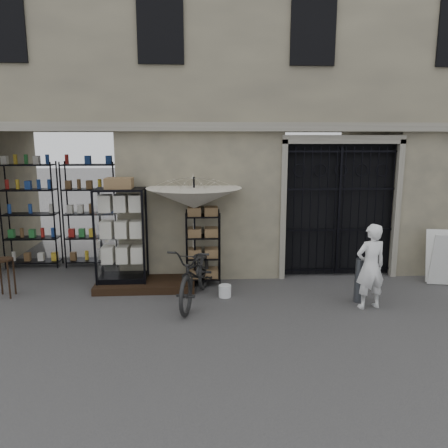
{
  "coord_description": "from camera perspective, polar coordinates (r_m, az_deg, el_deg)",
  "views": [
    {
      "loc": [
        -1.31,
        -7.08,
        3.01
      ],
      "look_at": [
        -0.8,
        1.4,
        1.35
      ],
      "focal_mm": 35.0,
      "sensor_mm": 36.0,
      "label": 1
    }
  ],
  "objects": [
    {
      "name": "ground",
      "position": [
        7.8,
        6.64,
        -11.71
      ],
      "size": [
        80.0,
        80.0,
        0.0
      ],
      "primitive_type": "plane",
      "color": "black",
      "rests_on": "ground"
    },
    {
      "name": "main_building",
      "position": [
        11.26,
        3.45,
        18.64
      ],
      "size": [
        14.0,
        4.0,
        9.0
      ],
      "primitive_type": "cube",
      "color": "gray",
      "rests_on": "ground"
    },
    {
      "name": "shop_recess",
      "position": [
        10.49,
        -21.12,
        2.03
      ],
      "size": [
        3.0,
        1.7,
        3.0
      ],
      "primitive_type": "cube",
      "color": "black",
      "rests_on": "ground"
    },
    {
      "name": "shop_shelving",
      "position": [
        11.01,
        -20.51,
        1.15
      ],
      "size": [
        2.7,
        0.5,
        2.5
      ],
      "primitive_type": "cube",
      "color": "black",
      "rests_on": "ground"
    },
    {
      "name": "iron_gate",
      "position": [
        9.96,
        14.5,
        1.98
      ],
      "size": [
        2.5,
        0.21,
        3.0
      ],
      "color": "black",
      "rests_on": "ground"
    },
    {
      "name": "step_platform",
      "position": [
        9.18,
        -10.17,
        -7.77
      ],
      "size": [
        2.0,
        0.9,
        0.15
      ],
      "primitive_type": "cube",
      "color": "black",
      "rests_on": "ground"
    },
    {
      "name": "display_cabinet",
      "position": [
        9.07,
        -13.22,
        -2.04
      ],
      "size": [
        1.04,
        0.76,
        2.05
      ],
      "rotation": [
        0.0,
        0.0,
        0.2
      ],
      "color": "black",
      "rests_on": "step_platform"
    },
    {
      "name": "wire_rack",
      "position": [
        9.1,
        -2.75,
        -3.26
      ],
      "size": [
        0.77,
        0.63,
        1.56
      ],
      "rotation": [
        0.0,
        0.0,
        -0.23
      ],
      "color": "black",
      "rests_on": "ground"
    },
    {
      "name": "market_umbrella",
      "position": [
        8.75,
        -3.93,
        4.13
      ],
      "size": [
        2.19,
        2.21,
        2.72
      ],
      "rotation": [
        0.0,
        0.0,
        0.39
      ],
      "color": "black",
      "rests_on": "ground"
    },
    {
      "name": "white_bucket",
      "position": [
        8.54,
        0.12,
        -8.74
      ],
      "size": [
        0.28,
        0.28,
        0.23
      ],
      "primitive_type": "cylinder",
      "rotation": [
        0.0,
        0.0,
        0.18
      ],
      "color": "silver",
      "rests_on": "ground"
    },
    {
      "name": "bicycle",
      "position": [
        8.37,
        -3.63,
        -10.04
      ],
      "size": [
        0.97,
        1.24,
        2.11
      ],
      "primitive_type": "imported",
      "rotation": [
        0.0,
        0.0,
        -0.23
      ],
      "color": "black",
      "rests_on": "ground"
    },
    {
      "name": "wooden_stool",
      "position": [
        9.46,
        -26.73,
        -6.17
      ],
      "size": [
        0.41,
        0.41,
        0.76
      ],
      "rotation": [
        0.0,
        0.0,
        -0.14
      ],
      "color": "black",
      "rests_on": "ground"
    },
    {
      "name": "steel_bollard",
      "position": [
        8.57,
        17.19,
        -7.04
      ],
      "size": [
        0.18,
        0.18,
        0.84
      ],
      "primitive_type": "cylinder",
      "rotation": [
        0.0,
        0.0,
        -0.23
      ],
      "color": "#4D5259",
      "rests_on": "ground"
    },
    {
      "name": "shopkeeper",
      "position": [
        8.48,
        18.27,
        -10.3
      ],
      "size": [
        0.84,
        1.63,
        0.37
      ],
      "primitive_type": "imported",
      "rotation": [
        0.0,
        0.0,
        3.33
      ],
      "color": "white",
      "rests_on": "ground"
    },
    {
      "name": "easel_sign",
      "position": [
        10.18,
        26.55,
        -3.99
      ],
      "size": [
        0.63,
        0.7,
        1.11
      ],
      "rotation": [
        0.0,
        0.0,
        -0.2
      ],
      "color": "silver",
      "rests_on": "ground"
    }
  ]
}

